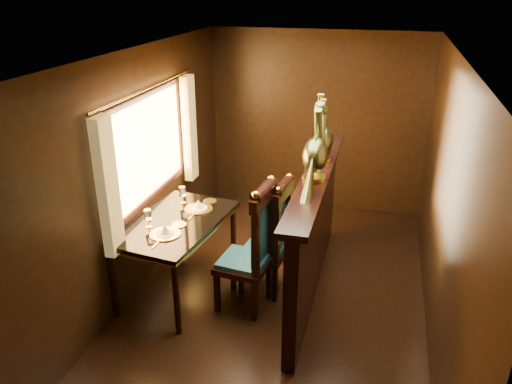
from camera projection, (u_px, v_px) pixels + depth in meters
ground at (276, 300)px, 5.23m from camera, size 5.00×5.00×0.00m
room_shell at (270, 156)px, 4.64m from camera, size 3.04×5.04×2.52m
partition at (314, 230)px, 5.14m from camera, size 0.26×2.70×1.36m
dining_table at (176, 227)px, 5.12m from camera, size 1.02×1.50×1.03m
chair_left at (255, 245)px, 4.84m from camera, size 0.55×0.58×1.39m
chair_right at (275, 234)px, 5.15m from camera, size 0.51×0.53×1.29m
peacock_left at (316, 140)px, 4.54m from camera, size 0.25×0.66×0.78m
peacock_right at (324, 128)px, 5.07m from camera, size 0.22×0.58×0.69m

